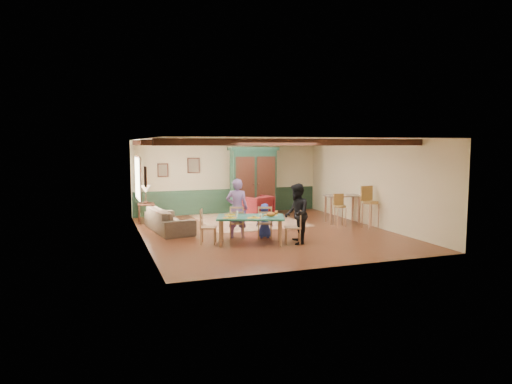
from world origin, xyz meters
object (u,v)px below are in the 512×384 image
object	(u,v)px
sofa	(169,220)
bar_stool_right	(371,208)
counter_table	(342,209)
dining_chair_far_left	(237,222)
dining_table	(251,230)
armoire	(253,182)
person_child	(265,221)
armchair	(257,207)
bar_stool_left	(340,210)
dining_chair_end_right	(293,227)
end_table	(146,213)
dining_chair_far_right	(265,222)
dining_chair_end_left	(208,227)
person_woman	(297,214)
person_man	(237,208)
cat	(271,214)
table_lamp	(146,194)

from	to	relation	value
sofa	bar_stool_right	distance (m)	6.09
counter_table	dining_chair_far_left	bearing A→B (deg)	-163.09
dining_table	armoire	xyz separation A→B (m)	(1.60, 4.41, 0.87)
person_child	armchair	bearing A→B (deg)	-86.62
bar_stool_left	bar_stool_right	world-z (taller)	bar_stool_right
dining_chair_end_right	bar_stool_right	distance (m)	3.34
armchair	sofa	distance (m)	3.47
dining_chair_far_left	armchair	distance (m)	3.34
end_table	counter_table	distance (m)	6.40
dining_chair_end_right	dining_chair_far_right	bearing A→B (deg)	-133.83
dining_chair_end_left	counter_table	world-z (taller)	counter_table
end_table	person_woman	bearing A→B (deg)	-53.61
dining_chair_far_right	person_woman	bearing A→B (deg)	139.73
person_woman	person_child	distance (m)	1.15
dining_chair_far_left	dining_chair_end_left	xyz separation A→B (m)	(-0.90, -0.41, 0.00)
dining_chair_end_right	dining_chair_far_left	bearing A→B (deg)	-114.92
armoire	person_man	bearing A→B (deg)	-112.97
dining_chair_end_left	person_child	size ratio (longest dim) A/B	0.95
dining_table	person_woman	distance (m)	1.26
cat	dining_chair_far_right	bearing A→B (deg)	100.37
counter_table	bar_stool_right	size ratio (longest dim) A/B	0.86
person_man	armoire	distance (m)	3.98
cat	bar_stool_right	distance (m)	3.85
bar_stool_left	bar_stool_right	xyz separation A→B (m)	(0.69, -0.62, 0.14)
person_woman	cat	distance (m)	0.67
person_child	dining_chair_far_right	bearing A→B (deg)	90.00
person_man	person_woman	size ratio (longest dim) A/B	1.05
armoire	sofa	world-z (taller)	armoire
dining_chair_far_left	bar_stool_right	xyz separation A→B (m)	(4.28, 0.06, 0.19)
person_man	armchair	world-z (taller)	person_man
dining_chair_far_left	person_man	xyz separation A→B (m)	(0.03, 0.07, 0.37)
dining_chair_end_right	bar_stool_left	world-z (taller)	bar_stool_left
dining_table	bar_stool_right	size ratio (longest dim) A/B	1.33
person_child	counter_table	bearing A→B (deg)	-137.27
table_lamp	person_man	bearing A→B (deg)	-57.30
sofa	armchair	bearing A→B (deg)	-76.02
table_lamp	bar_stool_right	bearing A→B (deg)	-27.32
person_child	cat	world-z (taller)	person_child
armchair	dining_chair_far_left	bearing A→B (deg)	36.47
person_woman	armchair	size ratio (longest dim) A/B	1.75
dining_chair_end_right	counter_table	xyz separation A→B (m)	(2.80, 2.34, 0.01)
person_child	dining_chair_far_left	bearing A→B (deg)	5.71
sofa	table_lamp	world-z (taller)	table_lamp
dining_chair_end_right	person_child	bearing A→B (deg)	-136.85
dining_chair_far_left	dining_chair_end_left	world-z (taller)	same
bar_stool_left	bar_stool_right	distance (m)	0.94
cat	bar_stool_right	world-z (taller)	bar_stool_right
dining_chair_end_right	end_table	size ratio (longest dim) A/B	1.40
dining_chair_end_left	bar_stool_right	bearing A→B (deg)	-65.40
person_man	person_woman	distance (m)	1.74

